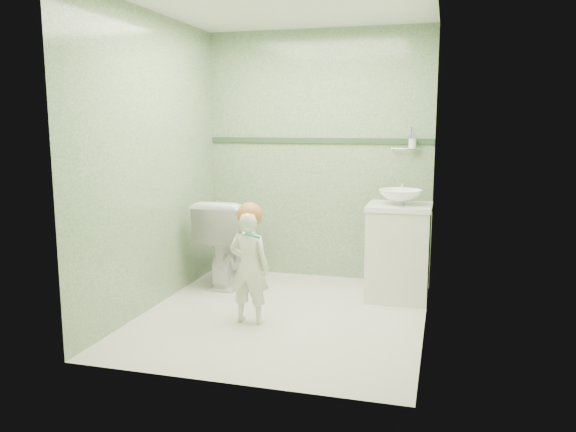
% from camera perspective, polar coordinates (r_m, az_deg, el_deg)
% --- Properties ---
extents(ground, '(2.50, 2.50, 0.00)m').
position_cam_1_polar(ground, '(4.63, -0.50, -9.87)').
color(ground, silver).
rests_on(ground, ground).
extents(room_shell, '(2.50, 2.54, 2.40)m').
position_cam_1_polar(room_shell, '(4.38, -0.53, 5.12)').
color(room_shell, '#6B8E65').
rests_on(room_shell, ground).
extents(trim_stripe, '(2.20, 0.02, 0.05)m').
position_cam_1_polar(trim_stripe, '(5.57, 3.01, 7.55)').
color(trim_stripe, '#2E4A2E').
rests_on(trim_stripe, room_shell).
extents(vanity, '(0.52, 0.50, 0.80)m').
position_cam_1_polar(vanity, '(5.04, 10.96, -3.70)').
color(vanity, white).
rests_on(vanity, ground).
extents(counter, '(0.54, 0.52, 0.04)m').
position_cam_1_polar(counter, '(4.96, 11.11, 0.91)').
color(counter, white).
rests_on(counter, vanity).
extents(basin, '(0.37, 0.37, 0.13)m').
position_cam_1_polar(basin, '(4.95, 11.14, 1.87)').
color(basin, white).
rests_on(basin, counter).
extents(faucet, '(0.03, 0.13, 0.18)m').
position_cam_1_polar(faucet, '(5.13, 11.33, 3.02)').
color(faucet, silver).
rests_on(faucet, counter).
extents(cup_holder, '(0.26, 0.07, 0.21)m').
position_cam_1_polar(cup_holder, '(5.39, 12.24, 7.06)').
color(cup_holder, silver).
rests_on(cup_holder, room_shell).
extents(toilet, '(0.47, 0.81, 0.82)m').
position_cam_1_polar(toilet, '(5.45, -5.77, -2.51)').
color(toilet, white).
rests_on(toilet, ground).
extents(toddler, '(0.32, 0.22, 0.87)m').
position_cam_1_polar(toddler, '(4.36, -3.91, -5.14)').
color(toddler, beige).
rests_on(toddler, ground).
extents(hair_cap, '(0.19, 0.19, 0.19)m').
position_cam_1_polar(hair_cap, '(4.30, -3.85, 0.09)').
color(hair_cap, '#A76631').
rests_on(hair_cap, toddler).
extents(teal_toothbrush, '(0.11, 0.13, 0.08)m').
position_cam_1_polar(teal_toothbrush, '(4.16, -3.63, -1.91)').
color(teal_toothbrush, '#0B997B').
rests_on(teal_toothbrush, toddler).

